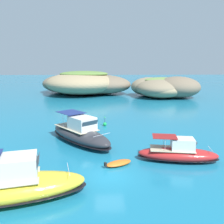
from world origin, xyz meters
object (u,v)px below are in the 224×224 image
object	(u,v)px
islet_large	(86,83)
motorboat_red	(178,153)
dinghy_tender	(119,163)
channel_buoy	(105,124)
islet_small	(164,87)
motorboat_charcoal	(80,134)
motorboat_yellow	(8,186)

from	to	relation	value
islet_large	motorboat_red	distance (m)	56.20
dinghy_tender	channel_buoy	size ratio (longest dim) A/B	1.90
islet_small	islet_large	bearing A→B (deg)	160.79
motorboat_charcoal	channel_buoy	size ratio (longest dim) A/B	7.15
motorboat_yellow	channel_buoy	bearing A→B (deg)	70.82
dinghy_tender	channel_buoy	xyz separation A→B (m)	(-1.03, 14.45, 0.11)
channel_buoy	motorboat_yellow	bearing A→B (deg)	-109.18
dinghy_tender	motorboat_red	bearing A→B (deg)	7.88
motorboat_yellow	channel_buoy	distance (m)	21.04
islet_large	motorboat_charcoal	bearing A→B (deg)	-87.50
islet_small	motorboat_yellow	xyz separation A→B (m)	(-24.75, -53.00, -1.62)
dinghy_tender	channel_buoy	bearing A→B (deg)	94.10
channel_buoy	motorboat_charcoal	bearing A→B (deg)	-112.31
motorboat_yellow	motorboat_charcoal	bearing A→B (deg)	72.80
islet_large	islet_small	size ratio (longest dim) A/B	1.47
dinghy_tender	motorboat_charcoal	bearing A→B (deg)	120.99
islet_large	motorboat_red	bearing A→B (deg)	-77.51
motorboat_red	dinghy_tender	xyz separation A→B (m)	(-5.87, -0.81, -0.55)
islet_large	motorboat_charcoal	size ratio (longest dim) A/B	3.26
motorboat_charcoal	channel_buoy	xyz separation A→B (m)	(3.10, 7.56, -0.75)
channel_buoy	islet_small	bearing A→B (deg)	61.70
islet_large	motorboat_yellow	xyz separation A→B (m)	(-1.68, -61.04, -2.22)
motorboat_red	motorboat_charcoal	bearing A→B (deg)	148.75
islet_large	dinghy_tender	world-z (taller)	islet_large
islet_large	motorboat_yellow	bearing A→B (deg)	-91.58
motorboat_charcoal	channel_buoy	bearing A→B (deg)	67.69
motorboat_red	channel_buoy	distance (m)	15.29
islet_large	channel_buoy	size ratio (longest dim) A/B	23.32
islet_small	motorboat_yellow	distance (m)	58.52
motorboat_charcoal	dinghy_tender	size ratio (longest dim) A/B	3.76
islet_large	motorboat_red	xyz separation A→B (m)	(12.14, -54.81, -2.51)
islet_small	channel_buoy	size ratio (longest dim) A/B	15.92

